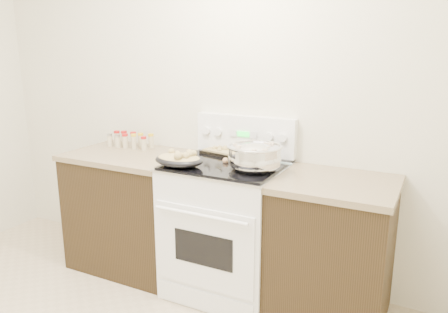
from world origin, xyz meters
The scene contains 9 objects.
counter_left centered at (-0.48, 1.43, 0.46)m, with size 0.93×0.67×0.92m.
counter_right centered at (1.08, 1.43, 0.46)m, with size 0.73×0.67×0.92m.
kitchen_range centered at (0.35, 1.42, 0.49)m, with size 0.78×0.73×1.22m.
mixing_bowl centered at (0.57, 1.36, 1.02)m, with size 0.36×0.36×0.21m.
roasting_pan centered at (0.11, 1.20, 0.99)m, with size 0.34×0.24×0.12m.
baking_sheet centered at (0.24, 1.66, 0.96)m, with size 0.40×0.32×0.06m.
wooden_spoon centered at (0.36, 1.45, 0.95)m, with size 0.18×0.20×0.04m.
blue_ladle centered at (0.61, 1.33, 0.98)m, with size 0.24×0.21×0.11m.
spice_jars centered at (-0.61, 1.59, 0.98)m, with size 0.39×0.14×0.12m.
Camera 1 is at (1.62, -1.12, 1.71)m, focal length 35.00 mm.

